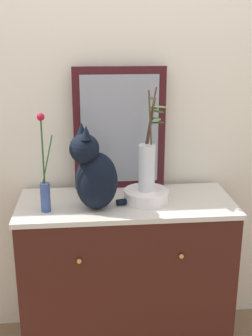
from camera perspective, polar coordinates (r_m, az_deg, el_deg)
name	(u,v)px	position (r m, az deg, el deg)	size (l,w,h in m)	color
wall_back	(121,114)	(2.42, -0.70, 7.11)	(4.40, 0.08, 2.60)	silver
sideboard	(126,278)	(2.44, 0.00, -14.28)	(1.11, 0.49, 0.90)	#391710
mirror_leaning	(120,129)	(2.34, -0.84, 5.14)	(0.50, 0.03, 0.67)	#3A1116
cat_sitting	(94,174)	(2.08, -4.21, -0.74)	(0.39, 0.23, 0.43)	black
vase_slim_green	(45,185)	(2.10, -10.68, -2.29)	(0.07, 0.05, 0.48)	#354985
bowl_porcelain	(146,196)	(2.23, 2.70, -3.66)	(0.23, 0.23, 0.06)	white
vase_glass_clear	(147,163)	(2.17, 2.84, 0.68)	(0.13, 0.18, 0.53)	silver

